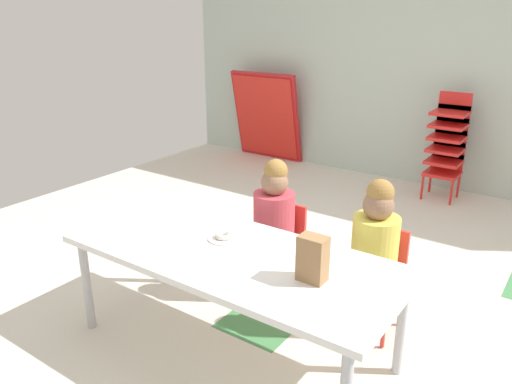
# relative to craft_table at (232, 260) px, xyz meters

# --- Properties ---
(ground_plane) EXTENTS (6.14, 5.46, 0.02)m
(ground_plane) POSITION_rel_craft_table_xyz_m (-0.01, 0.74, -0.56)
(ground_plane) COLOR silver
(back_wall) EXTENTS (6.14, 0.10, 2.77)m
(back_wall) POSITION_rel_craft_table_xyz_m (-0.02, 3.48, 0.84)
(back_wall) COLOR #B2C1B7
(back_wall) RESTS_ON ground_plane
(craft_table) EXTENTS (1.79, 0.77, 0.60)m
(craft_table) POSITION_rel_craft_table_xyz_m (0.00, 0.00, 0.00)
(craft_table) COLOR white
(craft_table) RESTS_ON ground_plane
(seated_child_near_camera) EXTENTS (0.32, 0.31, 0.92)m
(seated_child_near_camera) POSITION_rel_craft_table_xyz_m (-0.13, 0.61, 0.01)
(seated_child_near_camera) COLOR red
(seated_child_near_camera) RESTS_ON ground_plane
(seated_child_middle_seat) EXTENTS (0.34, 0.34, 0.92)m
(seated_child_middle_seat) POSITION_rel_craft_table_xyz_m (0.54, 0.61, 0.01)
(seated_child_middle_seat) COLOR red
(seated_child_middle_seat) RESTS_ON ground_plane
(kid_chair_red_stack) EXTENTS (0.32, 0.30, 1.04)m
(kid_chair_red_stack) POSITION_rel_craft_table_xyz_m (0.24, 3.11, 0.03)
(kid_chair_red_stack) COLOR red
(kid_chair_red_stack) RESTS_ON ground_plane
(folded_activity_table) EXTENTS (0.90, 0.29, 1.09)m
(folded_activity_table) POSITION_rel_craft_table_xyz_m (-1.99, 3.28, -0.01)
(folded_activity_table) COLOR red
(folded_activity_table) RESTS_ON ground_plane
(paper_bag_brown) EXTENTS (0.13, 0.09, 0.22)m
(paper_bag_brown) POSITION_rel_craft_table_xyz_m (0.48, -0.02, 0.16)
(paper_bag_brown) COLOR #9E754C
(paper_bag_brown) RESTS_ON craft_table
(paper_plate_near_edge) EXTENTS (0.18, 0.18, 0.01)m
(paper_plate_near_edge) POSITION_rel_craft_table_xyz_m (-0.13, 0.10, 0.05)
(paper_plate_near_edge) COLOR white
(paper_plate_near_edge) RESTS_ON craft_table
(donut_powdered_on_plate) EXTENTS (0.10, 0.10, 0.03)m
(donut_powdered_on_plate) POSITION_rel_craft_table_xyz_m (-0.13, 0.10, 0.07)
(donut_powdered_on_plate) COLOR white
(donut_powdered_on_plate) RESTS_ON craft_table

